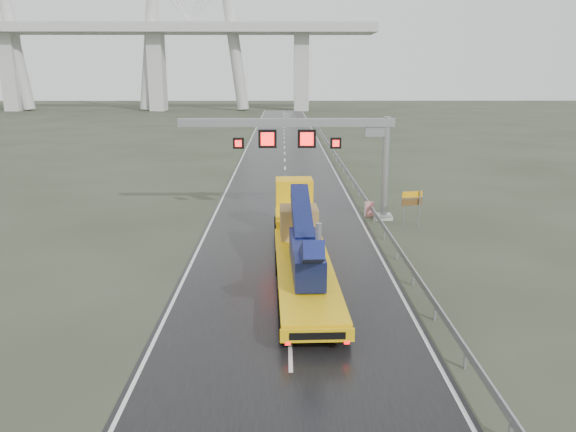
{
  "coord_description": "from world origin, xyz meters",
  "views": [
    {
      "loc": [
        -0.27,
        -20.66,
        10.03
      ],
      "look_at": [
        -0.01,
        6.23,
        3.2
      ],
      "focal_mm": 35.0,
      "sensor_mm": 36.0,
      "label": 1
    }
  ],
  "objects_px": {
    "heavy_haul_truck": "(300,234)",
    "exit_sign_pair": "(412,202)",
    "sign_gantry": "(317,140)",
    "striped_barrier": "(369,209)"
  },
  "relations": [
    {
      "from": "sign_gantry",
      "to": "heavy_haul_truck",
      "type": "bearing_deg",
      "value": -98.6
    },
    {
      "from": "sign_gantry",
      "to": "striped_barrier",
      "type": "height_order",
      "value": "sign_gantry"
    },
    {
      "from": "heavy_haul_truck",
      "to": "exit_sign_pair",
      "type": "relative_size",
      "value": 7.23
    },
    {
      "from": "heavy_haul_truck",
      "to": "exit_sign_pair",
      "type": "height_order",
      "value": "heavy_haul_truck"
    },
    {
      "from": "heavy_haul_truck",
      "to": "exit_sign_pair",
      "type": "distance_m",
      "value": 10.66
    },
    {
      "from": "heavy_haul_truck",
      "to": "exit_sign_pair",
      "type": "xyz_separation_m",
      "value": [
        7.72,
        7.36,
        0.11
      ]
    },
    {
      "from": "exit_sign_pair",
      "to": "striped_barrier",
      "type": "height_order",
      "value": "exit_sign_pair"
    },
    {
      "from": "exit_sign_pair",
      "to": "sign_gantry",
      "type": "bearing_deg",
      "value": 146.65
    },
    {
      "from": "sign_gantry",
      "to": "heavy_haul_truck",
      "type": "distance_m",
      "value": 10.42
    },
    {
      "from": "sign_gantry",
      "to": "striped_barrier",
      "type": "relative_size",
      "value": 14.22
    }
  ]
}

